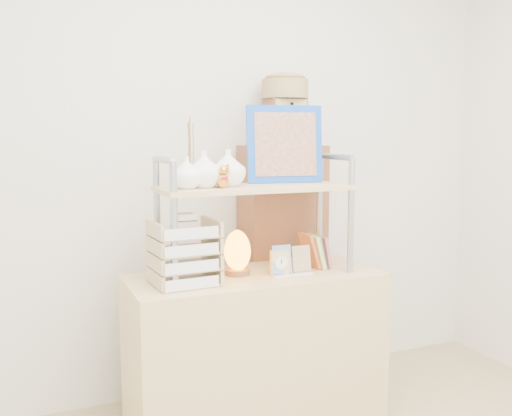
% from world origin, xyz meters
% --- Properties ---
extents(room_shell, '(3.42, 3.41, 2.61)m').
position_xyz_m(room_shell, '(0.00, 0.39, 1.69)').
color(room_shell, silver).
rests_on(room_shell, ground).
extents(desk, '(1.20, 0.50, 0.75)m').
position_xyz_m(desk, '(0.00, 1.20, 0.38)').
color(desk, tan).
rests_on(desk, ground).
extents(cabinet, '(0.45, 0.25, 1.35)m').
position_xyz_m(cabinet, '(0.32, 1.57, 0.68)').
color(cabinet, brown).
rests_on(cabinet, ground).
extents(hutch, '(0.90, 0.34, 0.80)m').
position_xyz_m(hutch, '(-0.06, 1.22, 1.20)').
color(hutch, '#989CA6').
rests_on(hutch, desk).
extents(letter_tray, '(0.27, 0.26, 0.32)m').
position_xyz_m(letter_tray, '(-0.36, 1.15, 0.88)').
color(letter_tray, tan).
rests_on(letter_tray, desk).
extents(salt_lamp, '(0.14, 0.13, 0.21)m').
position_xyz_m(salt_lamp, '(-0.08, 1.23, 0.86)').
color(salt_lamp, brown).
rests_on(salt_lamp, desk).
extents(desk_clock, '(0.09, 0.05, 0.12)m').
position_xyz_m(desk_clock, '(0.10, 1.13, 0.81)').
color(desk_clock, tan).
rests_on(desk_clock, desk).
extents(postcard_stand, '(0.20, 0.06, 0.14)m').
position_xyz_m(postcard_stand, '(0.16, 1.13, 0.79)').
color(postcard_stand, white).
rests_on(postcard_stand, desk).
extents(drawer_chest, '(0.20, 0.16, 0.25)m').
position_xyz_m(drawer_chest, '(0.32, 1.55, 1.48)').
color(drawer_chest, brown).
rests_on(drawer_chest, cabinet).
extents(woven_basket, '(0.25, 0.25, 0.10)m').
position_xyz_m(woven_basket, '(0.32, 1.55, 1.65)').
color(woven_basket, olive).
rests_on(woven_basket, drawer_chest).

